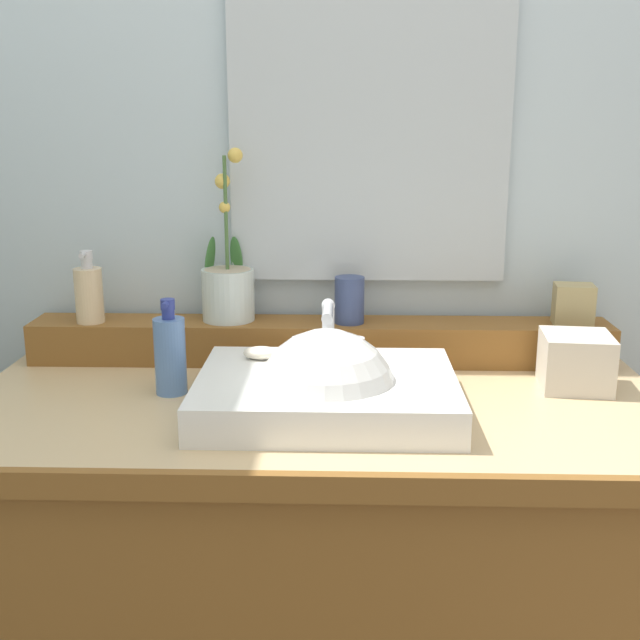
{
  "coord_description": "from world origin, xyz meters",
  "views": [
    {
      "loc": [
        0.05,
        -1.4,
        1.41
      ],
      "look_at": [
        0.01,
        -0.02,
        1.05
      ],
      "focal_mm": 44.25,
      "sensor_mm": 36.0,
      "label": 1
    }
  ],
  "objects": [
    {
      "name": "soap_dispenser",
      "position": [
        -0.49,
        0.23,
        1.05
      ],
      "size": [
        0.06,
        0.06,
        0.16
      ],
      "color": "beige",
      "rests_on": "back_ledge"
    },
    {
      "name": "soap_bar",
      "position": [
        -0.11,
        0.04,
        0.97
      ],
      "size": [
        0.07,
        0.04,
        0.02
      ],
      "primitive_type": "ellipsoid",
      "color": "#EEE1C7",
      "rests_on": "sink_basin"
    },
    {
      "name": "potted_plant",
      "position": [
        -0.2,
        0.26,
        1.06
      ],
      "size": [
        0.12,
        0.12,
        0.37
      ],
      "color": "silver",
      "rests_on": "back_ledge"
    },
    {
      "name": "vanity_cabinet",
      "position": [
        0.0,
        -0.0,
        0.45
      ],
      "size": [
        1.33,
        0.66,
        0.9
      ],
      "color": "brown",
      "rests_on": "ground"
    },
    {
      "name": "trinket_box",
      "position": [
        0.54,
        0.24,
        1.02
      ],
      "size": [
        0.09,
        0.07,
        0.09
      ],
      "primitive_type": "cube",
      "rotation": [
        0.0,
        0.0,
        -0.11
      ],
      "color": "tan",
      "rests_on": "back_ledge"
    },
    {
      "name": "sink_basin",
      "position": [
        0.02,
        -0.07,
        0.92
      ],
      "size": [
        0.46,
        0.36,
        0.28
      ],
      "color": "white",
      "rests_on": "vanity_cabinet"
    },
    {
      "name": "wall_back",
      "position": [
        0.0,
        0.43,
        1.34
      ],
      "size": [
        2.85,
        0.2,
        2.68
      ],
      "primitive_type": "cube",
      "color": "silver",
      "rests_on": "ground"
    },
    {
      "name": "tissue_box",
      "position": [
        0.51,
        0.09,
        0.95
      ],
      "size": [
        0.14,
        0.14,
        0.11
      ],
      "primitive_type": "cube",
      "rotation": [
        0.0,
        0.0,
        -0.1
      ],
      "color": "beige",
      "rests_on": "vanity_cabinet"
    },
    {
      "name": "mirror",
      "position": [
        0.1,
        0.32,
        1.36
      ],
      "size": [
        0.6,
        0.02,
        0.61
      ],
      "primitive_type": "cube",
      "color": "silver"
    },
    {
      "name": "back_ledge",
      "position": [
        0.0,
        0.25,
        0.94
      ],
      "size": [
        1.25,
        0.12,
        0.09
      ],
      "primitive_type": "cube",
      "color": "brown",
      "rests_on": "vanity_cabinet"
    },
    {
      "name": "tumbler_cup",
      "position": [
        0.06,
        0.24,
        1.03
      ],
      "size": [
        0.06,
        0.06,
        0.1
      ],
      "primitive_type": "cylinder",
      "color": "navy",
      "rests_on": "back_ledge"
    },
    {
      "name": "lotion_bottle",
      "position": [
        -0.28,
        0.03,
        0.97
      ],
      "size": [
        0.06,
        0.06,
        0.19
      ],
      "color": "#567CB8",
      "rests_on": "vanity_cabinet"
    }
  ]
}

